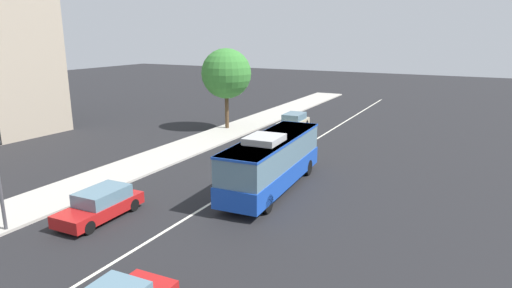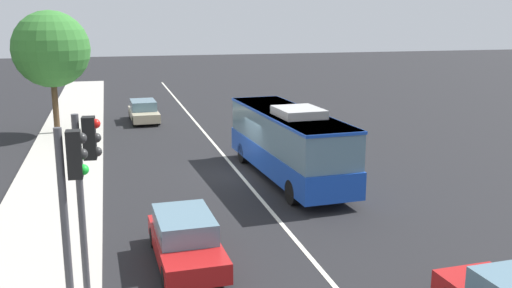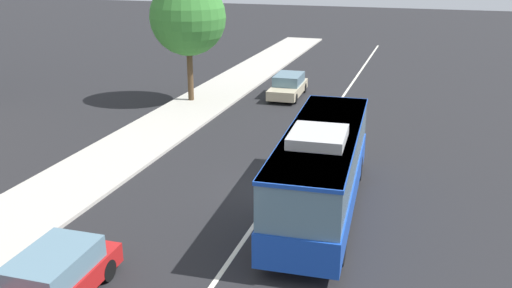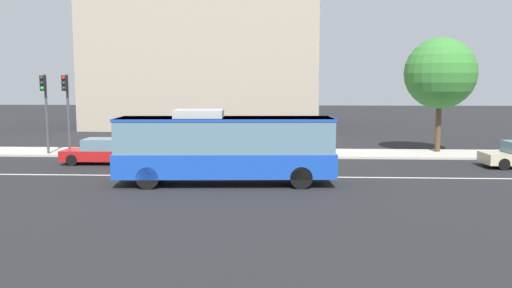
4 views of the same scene
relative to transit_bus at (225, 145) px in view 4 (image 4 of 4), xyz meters
name	(u,v)px [view 4 (image 4 of 4)]	position (x,y,z in m)	size (l,w,h in m)	color
ground_plane	(256,177)	(1.35, 1.95, -1.81)	(160.00, 160.00, 0.00)	black
sidewalk_kerb	(262,153)	(1.35, 10.09, -1.74)	(80.00, 3.84, 0.14)	#B2ADA3
lane_centre_line	(256,176)	(1.35, 1.95, -1.80)	(76.00, 0.16, 0.01)	silver
transit_bus	(225,145)	(0.00, 0.00, 0.00)	(10.13, 3.07, 3.46)	#1947B7
sedan_red	(104,151)	(-7.68, 5.70, -1.09)	(4.55, 1.93, 1.46)	#B21919
traffic_light_near_corner	(45,100)	(-12.36, 8.55, 1.75)	(0.32, 0.62, 5.20)	#47474C
traffic_light_mid_block	(67,101)	(-10.86, 8.30, 1.75)	(0.34, 0.62, 5.20)	#47474C
street_tree_kerbside_left	(440,73)	(12.96, 10.93, 3.46)	(4.63, 4.63, 7.60)	#4C3823
office_block_background	(210,63)	(-5.10, 32.57, 4.99)	(23.67, 17.45, 13.60)	tan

